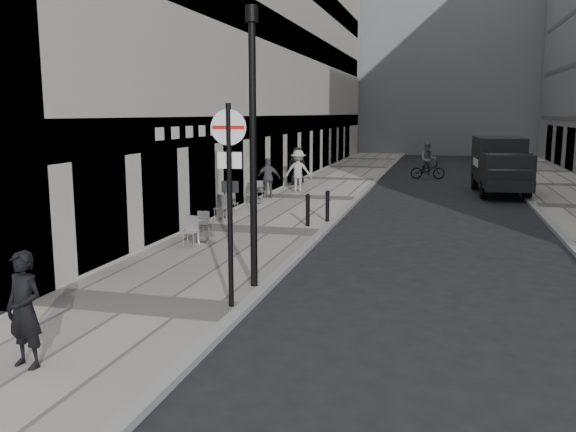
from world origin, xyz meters
name	(u,v)px	position (x,y,z in m)	size (l,w,h in m)	color
ground	(172,381)	(0.00, 0.00, 0.00)	(120.00, 120.00, 0.00)	black
sidewalk	(310,198)	(-2.00, 18.00, 0.06)	(4.00, 60.00, 0.12)	#ADA89C
building_left	(263,10)	(-6.00, 24.50, 9.00)	(4.00, 45.00, 18.00)	#B9B3A8
building_far	(428,37)	(1.50, 56.00, 11.00)	(24.00, 16.00, 22.00)	slate
walking_man	(24,310)	(-2.07, -0.29, 0.95)	(0.61, 0.40, 1.67)	black
sign_post	(229,179)	(-0.20, 3.00, 2.50)	(0.64, 0.13, 3.71)	black
lamppost	(253,135)	(-0.20, 4.41, 3.23)	(0.25, 0.25, 5.59)	black
bollard_near	(308,211)	(-0.60, 11.31, 0.60)	(0.13, 0.13, 0.96)	black
bollard_far	(327,207)	(-0.15, 12.27, 0.60)	(0.13, 0.13, 0.97)	black
panel_van	(500,163)	(5.99, 21.98, 1.44)	(2.36, 5.56, 2.56)	black
cyclist	(428,165)	(2.64, 27.82, 0.79)	(1.95, 0.89, 2.03)	black
pedestrian_a	(268,178)	(-3.60, 17.18, 0.97)	(0.99, 0.41, 1.69)	#4F4F54
pedestrian_b	(298,171)	(-2.89, 19.58, 1.07)	(1.23, 0.70, 1.90)	#A39F96
pedestrian_c	(297,166)	(-3.60, 22.32, 1.06)	(0.92, 0.60, 1.88)	black
cafe_table_near	(198,228)	(-2.97, 8.07, 0.54)	(0.64, 1.45, 0.82)	silver
cafe_table_mid	(255,193)	(-3.60, 15.36, 0.57)	(0.69, 1.56, 0.89)	silver
cafe_table_far	(226,206)	(-3.60, 12.04, 0.55)	(0.67, 1.51, 0.86)	#BBBBBD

